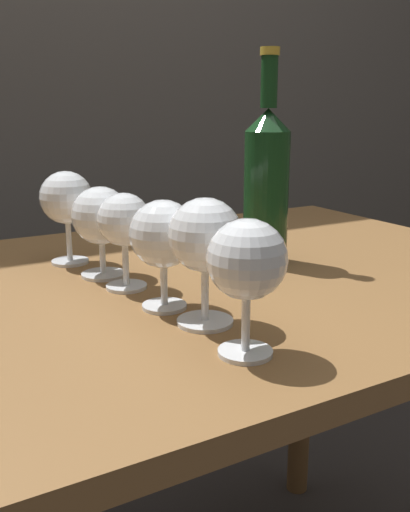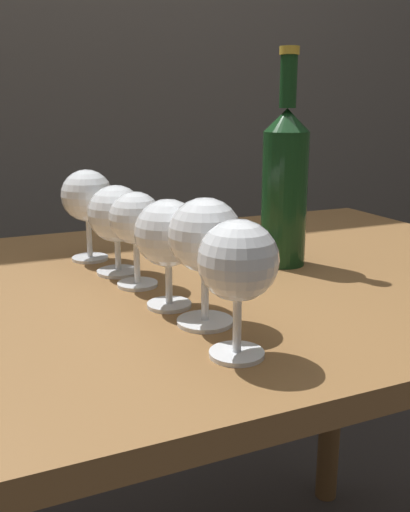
{
  "view_description": "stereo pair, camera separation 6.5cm",
  "coord_description": "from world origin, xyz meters",
  "views": [
    {
      "loc": [
        -0.31,
        -0.73,
        1.03
      ],
      "look_at": [
        0.01,
        -0.18,
        0.86
      ],
      "focal_mm": 40.08,
      "sensor_mm": 36.0,
      "label": 1
    },
    {
      "loc": [
        -0.25,
        -0.76,
        1.03
      ],
      "look_at": [
        0.01,
        -0.18,
        0.86
      ],
      "focal_mm": 40.08,
      "sensor_mm": 36.0,
      "label": 2
    }
  ],
  "objects": [
    {
      "name": "wine_glass_cabernet",
      "position": [
        -0.0,
        -0.27,
        0.88
      ],
      "size": [
        0.08,
        0.08,
        0.14
      ],
      "color": "white",
      "rests_on": "dining_table"
    },
    {
      "name": "dining_table",
      "position": [
        0.0,
        0.0,
        0.67
      ],
      "size": [
        1.3,
        0.78,
        0.78
      ],
      "color": "brown",
      "rests_on": "ground_plane"
    },
    {
      "name": "wine_glass_amber",
      "position": [
        -0.01,
        -0.11,
        0.87
      ],
      "size": [
        0.08,
        0.08,
        0.14
      ],
      "color": "white",
      "rests_on": "dining_table"
    },
    {
      "name": "wine_glass_merlot",
      "position": [
        -0.05,
        0.16,
        0.88
      ],
      "size": [
        0.08,
        0.08,
        0.15
      ],
      "color": "white",
      "rests_on": "dining_table"
    },
    {
      "name": "wine_glass_pinot",
      "position": [
        0.01,
        -0.18,
        0.88
      ],
      "size": [
        0.09,
        0.09,
        0.15
      ],
      "color": "white",
      "rests_on": "dining_table"
    },
    {
      "name": "wine_bottle",
      "position": [
        0.23,
        0.01,
        0.91
      ],
      "size": [
        0.07,
        0.07,
        0.33
      ],
      "color": "#143819",
      "rests_on": "dining_table"
    },
    {
      "name": "wine_glass_port",
      "position": [
        -0.02,
        -0.01,
        0.87
      ],
      "size": [
        0.07,
        0.07,
        0.14
      ],
      "color": "white",
      "rests_on": "dining_table"
    },
    {
      "name": "wine_glass_rose",
      "position": [
        -0.03,
        0.07,
        0.87
      ],
      "size": [
        0.09,
        0.09,
        0.14
      ],
      "color": "white",
      "rests_on": "dining_table"
    }
  ]
}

